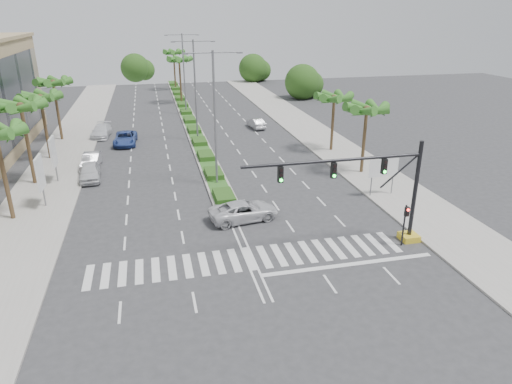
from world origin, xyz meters
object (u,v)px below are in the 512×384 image
(car_parked_a, at_px, (90,172))
(car_right, at_px, (256,123))
(car_crossing, at_px, (244,211))
(car_parked_b, at_px, (91,161))
(car_parked_c, at_px, (125,138))
(car_parked_d, at_px, (101,131))

(car_parked_a, relative_size, car_right, 1.12)
(car_right, bearing_deg, car_crossing, 68.66)
(car_parked_b, height_order, car_parked_c, car_parked_c)
(car_parked_c, relative_size, car_parked_d, 1.05)
(car_parked_c, bearing_deg, car_parked_a, -100.18)
(car_parked_c, bearing_deg, car_right, 17.91)
(car_parked_c, bearing_deg, car_crossing, -65.11)
(car_parked_c, xyz_separation_m, car_parked_d, (-3.11, 4.47, -0.00))
(car_parked_a, bearing_deg, car_crossing, -48.02)
(car_parked_a, distance_m, car_parked_c, 12.40)
(car_parked_b, distance_m, car_parked_d, 12.74)
(car_crossing, bearing_deg, car_parked_a, 36.50)
(car_parked_a, xyz_separation_m, car_right, (20.17, 16.53, -0.11))
(car_parked_b, bearing_deg, car_parked_c, 73.42)
(car_parked_d, relative_size, car_crossing, 0.98)
(car_right, bearing_deg, car_parked_a, 33.03)
(car_parked_c, height_order, car_crossing, car_parked_c)
(car_parked_c, relative_size, car_crossing, 1.02)
(car_parked_b, bearing_deg, car_right, 36.07)
(car_parked_b, xyz_separation_m, car_crossing, (12.67, -15.98, -0.01))
(car_parked_a, distance_m, car_right, 26.08)
(car_parked_b, bearing_deg, car_parked_d, 94.04)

